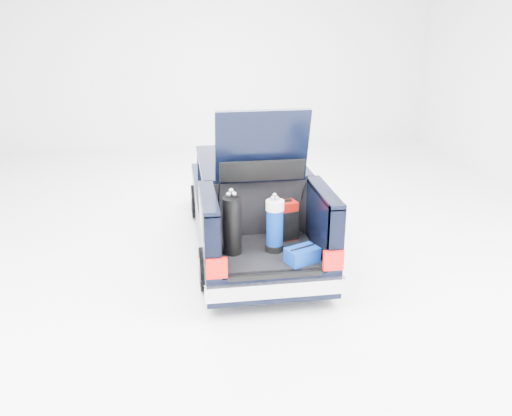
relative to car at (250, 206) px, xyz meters
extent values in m
plane|color=white|center=(0.00, -0.11, -0.67)|extent=(14.00, 14.00, 0.00)
cube|color=black|center=(0.00, 0.54, -0.17)|extent=(1.75, 3.00, 0.70)
cube|color=black|center=(0.00, 2.11, -0.27)|extent=(1.70, 0.30, 0.50)
cube|color=silver|center=(0.00, 2.25, -0.34)|extent=(1.72, 0.10, 0.22)
cube|color=black|center=(0.00, 0.04, 0.45)|extent=(1.55, 1.95, 0.54)
cube|color=black|center=(0.00, 0.04, 0.74)|extent=(1.62, 2.05, 0.06)
cube|color=black|center=(0.00, -1.61, -0.32)|extent=(1.75, 1.30, 0.40)
cube|color=black|center=(0.00, -1.59, -0.10)|extent=(1.32, 1.18, 0.05)
cube|color=black|center=(-0.78, -1.61, 0.30)|extent=(0.20, 1.30, 0.85)
cube|color=black|center=(0.78, -1.61, 0.30)|extent=(0.20, 1.30, 0.85)
cube|color=black|center=(-0.78, -1.61, 0.74)|extent=(0.20, 1.30, 0.06)
cube|color=black|center=(0.78, -1.61, 0.74)|extent=(0.20, 1.30, 0.06)
cube|color=black|center=(0.00, -0.99, 0.30)|extent=(1.36, 0.08, 0.84)
cube|color=silver|center=(0.00, -2.29, -0.29)|extent=(1.80, 0.12, 0.20)
cube|color=#BE0C08|center=(-0.74, -2.26, 0.05)|extent=(0.26, 0.07, 0.26)
cube|color=#BE0C08|center=(0.74, -2.26, 0.05)|extent=(0.26, 0.07, 0.26)
cube|color=black|center=(0.00, -2.25, -0.12)|extent=(1.20, 0.06, 0.06)
cube|color=black|center=(0.00, -1.16, 1.29)|extent=(1.28, 0.33, 1.03)
cube|color=black|center=(0.00, -1.12, 1.43)|extent=(0.95, 0.17, 0.54)
cylinder|color=black|center=(-0.82, 1.34, -0.36)|extent=(0.20, 0.62, 0.62)
cylinder|color=slate|center=(-0.82, 1.34, -0.36)|extent=(0.23, 0.36, 0.36)
cylinder|color=black|center=(0.82, 1.34, -0.36)|extent=(0.20, 0.62, 0.62)
cylinder|color=slate|center=(0.82, 1.34, -0.36)|extent=(0.23, 0.36, 0.36)
cylinder|color=black|center=(-0.82, -1.46, -0.36)|extent=(0.20, 0.62, 0.62)
cylinder|color=slate|center=(-0.82, -1.46, -0.36)|extent=(0.23, 0.36, 0.36)
cylinder|color=black|center=(0.82, -1.46, -0.36)|extent=(0.20, 0.62, 0.62)
cylinder|color=slate|center=(0.82, -1.46, -0.36)|extent=(0.23, 0.36, 0.36)
cube|color=#730703|center=(0.30, -1.24, 0.21)|extent=(0.40, 0.30, 0.56)
cube|color=black|center=(0.30, -1.24, 0.51)|extent=(0.23, 0.10, 0.03)
cube|color=black|center=(0.30, -1.35, 0.15)|extent=(0.36, 0.10, 0.43)
cylinder|color=black|center=(-0.47, -1.61, 0.33)|extent=(0.27, 0.30, 0.81)
cube|color=white|center=(-0.47, -1.50, 0.36)|extent=(0.10, 0.03, 0.29)
sphere|color=#99999E|center=(-0.51, -1.59, 0.77)|extent=(0.07, 0.07, 0.07)
sphere|color=#99999E|center=(-0.44, -1.64, 0.79)|extent=(0.07, 0.07, 0.07)
cylinder|color=black|center=(0.10, -1.61, -0.03)|extent=(0.25, 0.25, 0.09)
cylinder|color=navy|center=(0.10, -1.61, 0.28)|extent=(0.23, 0.23, 0.52)
cylinder|color=white|center=(0.10, -1.61, 0.59)|extent=(0.25, 0.25, 0.13)
sphere|color=#99999E|center=(0.13, -1.59, 0.68)|extent=(0.06, 0.06, 0.06)
sphere|color=#99999E|center=(0.10, -1.57, 0.72)|extent=(0.06, 0.06, 0.06)
cube|color=navy|center=(0.40, -2.01, 0.03)|extent=(0.49, 0.41, 0.20)
cylinder|color=black|center=(0.40, -2.01, 0.13)|extent=(0.34, 0.16, 0.02)
camera|label=1|loc=(-1.16, -8.22, 3.07)|focal=38.00mm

